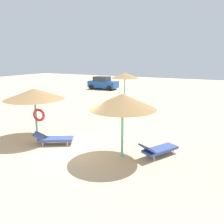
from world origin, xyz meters
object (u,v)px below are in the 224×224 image
Objects in this scene: parasol_1 at (125,76)px; lounger_2 at (53,138)px; parasol_2 at (34,94)px; lounger_1 at (131,106)px; lounger_3 at (158,149)px; parked_car at (103,83)px; parasol_3 at (123,102)px.

parasol_1 reaches higher than lounger_2.
lounger_1 is (1.82, 8.68, -2.05)m from parasol_2.
lounger_1 is 9.13m from lounger_2.
lounger_1 is at bearing 120.26° from lounger_3.
lounger_3 is (6.55, 0.59, -2.05)m from parasol_2.
lounger_1 is 9.37m from lounger_3.
parasol_1 is 1.47× the size of lounger_2.
parasol_2 is at bearing -70.83° from parked_car.
lounger_3 is at bearing -59.74° from lounger_1.
parasol_1 is 3.16m from lounger_1.
lounger_1 is at bearing 110.62° from parasol_3.
parasol_1 is 10.99m from parked_car.
parasol_2 reaches higher than lounger_1.
parasol_1 reaches higher than parked_car.
lounger_2 is (1.48, -0.44, -2.06)m from parasol_2.
parasol_2 is at bearing 163.52° from lounger_2.
lounger_1 is 12.98m from parked_car.
parasol_2 is 2.57m from lounger_2.
parasol_2 is at bearing 178.03° from parasol_3.
parasol_1 reaches higher than lounger_1.
parasol_1 is 0.93× the size of parasol_2.
parasol_1 is at bearing 121.79° from lounger_3.
parked_car reaches higher than lounger_2.
parked_car is (-13.03, 18.05, 0.51)m from lounger_3.
parasol_3 is at bearing -58.26° from parked_car.
lounger_1 is at bearing -50.17° from parked_car.
parked_car is at bearing 121.74° from parasol_3.
parasol_2 is at bearing -101.87° from lounger_1.
parked_car is (-6.98, 8.29, -1.82)m from parasol_1.
parasol_3 is at bearing -1.97° from parasol_2.
lounger_2 is at bearing -175.95° from parasol_3.
lounger_3 is at bearing 11.50° from lounger_2.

